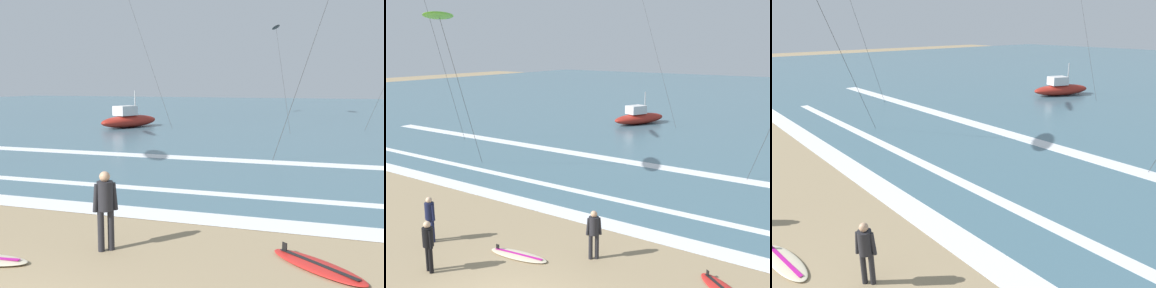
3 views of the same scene
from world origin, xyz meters
The scene contains 8 objects.
ocean_surface centered at (0.00, 51.49, 0.01)m, with size 140.00×90.00×0.01m, color #476B7A.
wave_foam_shoreline centered at (0.34, 6.89, 0.01)m, with size 43.29×1.01×0.01m, color white.
wave_foam_mid_break centered at (0.91, 9.48, 0.01)m, with size 43.81×0.51×0.01m, color white.
wave_foam_outer_break centered at (-0.96, 15.63, 0.01)m, with size 51.08×0.99×0.01m, color white.
surfer_right_near centered at (0.00, 4.20, 0.96)m, with size 0.44×0.41×1.60m.
surfboard_right_spare centered at (4.04, 4.56, 0.05)m, with size 2.03×1.75×0.25m.
kite_black_high_left centered at (-2.47, 43.05, 8.51)m, with size 4.21×17.87×8.80m.
offshore_boat centered at (-10.89, 27.81, 0.55)m, with size 3.46×5.46×2.70m.
Camera 1 is at (4.45, -3.87, 3.32)m, focal length 44.37 mm.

